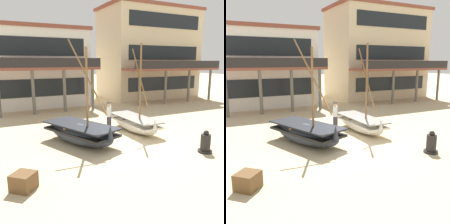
{
  "view_description": "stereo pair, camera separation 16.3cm",
  "coord_description": "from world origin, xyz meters",
  "views": [
    {
      "loc": [
        -5.45,
        -9.9,
        3.91
      ],
      "look_at": [
        0.0,
        1.0,
        1.4
      ],
      "focal_mm": 39.58,
      "sensor_mm": 36.0,
      "label": 1
    },
    {
      "loc": [
        -5.3,
        -9.98,
        3.91
      ],
      "look_at": [
        0.0,
        1.0,
        1.4
      ],
      "focal_mm": 39.58,
      "sensor_mm": 36.0,
      "label": 2
    }
  ],
  "objects": [
    {
      "name": "fishing_boat_centre_large",
      "position": [
        -1.67,
        1.0,
        0.54
      ],
      "size": [
        2.99,
        4.29,
        4.93
      ],
      "color": "#2D333D",
      "rests_on": "ground"
    },
    {
      "name": "harbor_building_annex",
      "position": [
        10.65,
        13.36,
        4.73
      ],
      "size": [
        10.38,
        8.5,
        9.48
      ],
      "color": "beige",
      "rests_on": "ground"
    },
    {
      "name": "ground_plane",
      "position": [
        0.0,
        0.0,
        0.0
      ],
      "size": [
        120.0,
        120.0,
        0.0
      ],
      "primitive_type": "plane",
      "color": "#CCB78E"
    },
    {
      "name": "fishing_boat_near_left",
      "position": [
        1.77,
        1.63,
        0.48
      ],
      "size": [
        1.44,
        3.85,
        4.84
      ],
      "color": "silver",
      "rests_on": "ground"
    },
    {
      "name": "cargo_crate",
      "position": [
        -4.75,
        -2.4,
        0.27
      ],
      "size": [
        0.92,
        0.92,
        0.55
      ],
      "primitive_type": "cube",
      "rotation": [
        0.0,
        0.0,
        0.83
      ],
      "color": "brown",
      "rests_on": "ground"
    },
    {
      "name": "harbor_building_main",
      "position": [
        -1.38,
        13.76,
        3.42
      ],
      "size": [
        8.58,
        8.59,
        6.83
      ],
      "color": "white",
      "rests_on": "ground"
    },
    {
      "name": "capstan_winch",
      "position": [
        2.78,
        -2.56,
        0.4
      ],
      "size": [
        0.61,
        0.61,
        0.99
      ],
      "color": "black",
      "rests_on": "ground"
    },
    {
      "name": "fisherman_by_hull",
      "position": [
        0.44,
        2.24,
        0.83
      ],
      "size": [
        0.38,
        0.42,
        1.68
      ],
      "color": "#33333D",
      "rests_on": "ground"
    }
  ]
}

